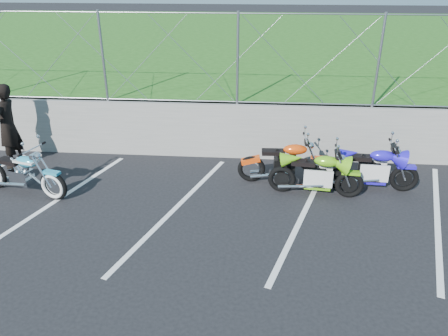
# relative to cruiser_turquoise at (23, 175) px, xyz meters

# --- Properties ---
(ground) EXTENTS (90.00, 90.00, 0.00)m
(ground) POSITION_rel_cruiser_turquoise_xyz_m (3.10, -1.30, -0.41)
(ground) COLOR black
(ground) RESTS_ON ground
(retaining_wall) EXTENTS (30.00, 0.22, 1.30)m
(retaining_wall) POSITION_rel_cruiser_turquoise_xyz_m (3.10, 2.20, 0.24)
(retaining_wall) COLOR slate
(retaining_wall) RESTS_ON ground
(grass_field) EXTENTS (30.00, 20.00, 1.30)m
(grass_field) POSITION_rel_cruiser_turquoise_xyz_m (3.10, 12.20, 0.24)
(grass_field) COLOR #205215
(grass_field) RESTS_ON ground
(chain_link_fence) EXTENTS (28.00, 0.03, 2.00)m
(chain_link_fence) POSITION_rel_cruiser_turquoise_xyz_m (3.10, 2.20, 1.89)
(chain_link_fence) COLOR gray
(chain_link_fence) RESTS_ON retaining_wall
(parking_lines) EXTENTS (18.29, 4.31, 0.01)m
(parking_lines) POSITION_rel_cruiser_turquoise_xyz_m (4.30, -0.30, -0.41)
(parking_lines) COLOR silver
(parking_lines) RESTS_ON ground
(cruiser_turquoise) EXTENTS (2.04, 0.74, 1.03)m
(cruiser_turquoise) POSITION_rel_cruiser_turquoise_xyz_m (0.00, 0.00, 0.00)
(cruiser_turquoise) COLOR black
(cruiser_turquoise) RESTS_ON ground
(naked_orange) EXTENTS (1.98, 0.67, 0.98)m
(naked_orange) POSITION_rel_cruiser_turquoise_xyz_m (5.21, 0.94, 0.01)
(naked_orange) COLOR black
(naked_orange) RESTS_ON ground
(sportbike_green) EXTENTS (1.87, 0.67, 0.97)m
(sportbike_green) POSITION_rel_cruiser_turquoise_xyz_m (5.78, 0.43, 0.00)
(sportbike_green) COLOR black
(sportbike_green) RESTS_ON ground
(sportbike_blue) EXTENTS (1.91, 0.68, 0.99)m
(sportbike_blue) POSITION_rel_cruiser_turquoise_xyz_m (6.91, 0.76, 0.01)
(sportbike_blue) COLOR black
(sportbike_blue) RESTS_ON ground
(person_standing) EXTENTS (0.48, 0.71, 1.89)m
(person_standing) POSITION_rel_cruiser_turquoise_xyz_m (-0.90, 1.27, 0.53)
(person_standing) COLOR black
(person_standing) RESTS_ON ground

